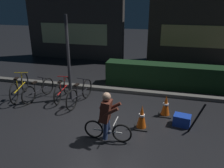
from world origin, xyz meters
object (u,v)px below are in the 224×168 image
(parked_bike_left_mid, at_px, (39,90))
(parked_bike_center_left, at_px, (62,90))
(street_post, at_px, (68,59))
(closed_umbrella, at_px, (197,118))
(parked_bike_center_right, at_px, (80,93))
(traffic_cone_far, at_px, (166,106))
(traffic_cone_near, at_px, (142,117))
(blue_crate, at_px, (182,120))
(parked_bike_leftmost, at_px, (20,87))
(cyclist, at_px, (107,116))

(parked_bike_left_mid, xyz_separation_m, parked_bike_center_left, (0.76, 0.22, 0.01))
(street_post, distance_m, closed_umbrella, 4.23)
(parked_bike_left_mid, relative_size, parked_bike_center_right, 0.89)
(traffic_cone_far, bearing_deg, traffic_cone_near, -124.35)
(parked_bike_center_right, bearing_deg, parked_bike_left_mid, 97.42)
(traffic_cone_far, height_order, blue_crate, traffic_cone_far)
(street_post, relative_size, traffic_cone_near, 4.21)
(closed_umbrella, bearing_deg, parked_bike_center_left, 153.60)
(closed_umbrella, bearing_deg, street_post, 151.86)
(parked_bike_leftmost, distance_m, closed_umbrella, 5.77)
(parked_bike_left_mid, distance_m, parked_bike_center_right, 1.49)
(street_post, relative_size, parked_bike_center_left, 1.80)
(parked_bike_left_mid, bearing_deg, cyclist, -108.83)
(parked_bike_center_right, height_order, traffic_cone_far, parked_bike_center_right)
(blue_crate, relative_size, closed_umbrella, 0.52)
(traffic_cone_far, relative_size, closed_umbrella, 0.74)
(parked_bike_left_mid, distance_m, blue_crate, 4.71)
(parked_bike_center_right, height_order, cyclist, cyclist)
(parked_bike_left_mid, relative_size, blue_crate, 3.37)
(parked_bike_center_left, distance_m, parked_bike_center_right, 0.76)
(parked_bike_left_mid, xyz_separation_m, cyclist, (2.87, -1.74, 0.31))
(street_post, height_order, traffic_cone_near, street_post)
(street_post, relative_size, cyclist, 2.23)
(parked_bike_left_mid, bearing_deg, parked_bike_center_right, -77.51)
(parked_bike_center_left, distance_m, blue_crate, 3.99)
(street_post, distance_m, parked_bike_center_left, 1.10)
(parked_bike_center_left, xyz_separation_m, traffic_cone_far, (3.44, -0.38, -0.02))
(parked_bike_leftmost, height_order, traffic_cone_far, parked_bike_leftmost)
(parked_bike_left_mid, bearing_deg, street_post, -62.54)
(parked_bike_center_right, xyz_separation_m, cyclist, (1.38, -1.74, 0.28))
(parked_bike_center_left, bearing_deg, traffic_cone_near, -119.88)
(parked_bike_center_right, distance_m, cyclist, 2.24)
(parked_bike_leftmost, relative_size, parked_bike_center_left, 1.10)
(street_post, bearing_deg, closed_umbrella, -16.25)
(parked_bike_left_mid, xyz_separation_m, parked_bike_center_right, (1.49, 0.00, 0.03))
(traffic_cone_near, bearing_deg, traffic_cone_far, 55.65)
(parked_bike_left_mid, height_order, parked_bike_center_left, parked_bike_center_left)
(parked_bike_left_mid, distance_m, parked_bike_center_left, 0.80)
(traffic_cone_far, bearing_deg, cyclist, -130.26)
(traffic_cone_near, distance_m, cyclist, 1.08)
(street_post, bearing_deg, traffic_cone_near, -26.81)
(street_post, height_order, parked_bike_left_mid, street_post)
(blue_crate, distance_m, closed_umbrella, 0.48)
(parked_bike_center_left, xyz_separation_m, traffic_cone_near, (2.85, -1.24, -0.01))
(cyclist, bearing_deg, parked_bike_center_right, 129.39)
(parked_bike_center_left, height_order, traffic_cone_far, parked_bike_center_left)
(parked_bike_center_left, bearing_deg, parked_bike_leftmost, 92.79)
(traffic_cone_far, height_order, closed_umbrella, closed_umbrella)
(blue_crate, bearing_deg, cyclist, -148.06)
(street_post, height_order, parked_bike_center_right, street_post)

